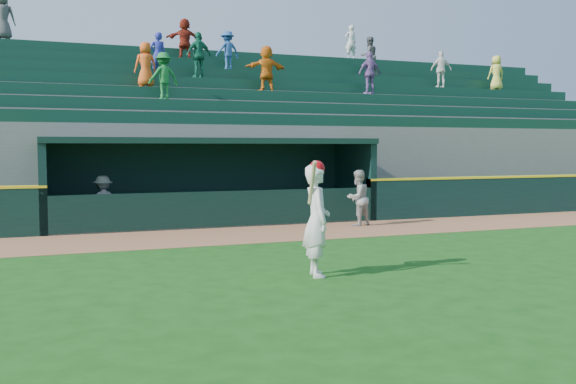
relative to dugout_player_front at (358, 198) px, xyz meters
name	(u,v)px	position (x,y,z in m)	size (l,w,h in m)	color
ground	(320,270)	(-3.64, -5.56, -0.78)	(120.00, 120.00, 0.00)	#164812
warning_track	(240,235)	(-3.64, -0.66, -0.78)	(40.00, 3.00, 0.01)	#9A613D
field_wall_right	(568,194)	(8.61, 0.99, -0.18)	(15.50, 0.30, 1.20)	black
wall_stripe_right	(569,176)	(8.61, 0.99, 0.45)	(15.50, 0.32, 0.06)	yellow
dugout_player_front	(358,198)	(0.00, 0.00, 0.00)	(0.76, 0.59, 1.57)	#9E9E99
dugout_player_inside	(103,202)	(-6.71, 1.94, -0.06)	(0.93, 0.54, 1.44)	gray
dugout	(209,176)	(-3.64, 2.44, 0.57)	(9.40, 2.80, 2.46)	slate
stands	(178,142)	(-3.62, 7.01, 1.62)	(34.50, 6.25, 7.61)	slate
batter_at_plate	(317,219)	(-3.92, -6.04, 0.20)	(0.58, 0.86, 1.99)	silver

